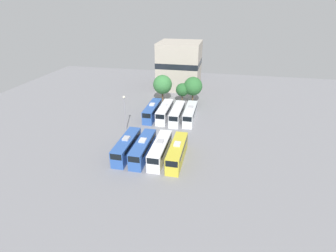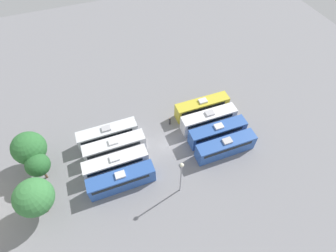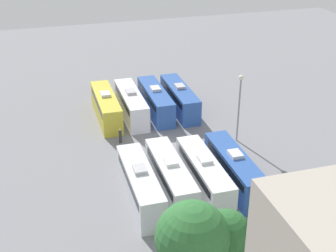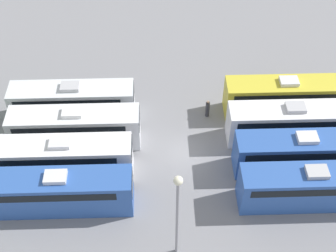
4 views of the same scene
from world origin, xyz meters
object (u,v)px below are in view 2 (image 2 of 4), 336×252
light_pole (181,173)px  tree_2 (29,148)px  bus_6 (115,147)px  tree_1 (38,165)px  bus_0 (225,146)px  bus_7 (108,134)px  tree_0 (34,197)px  bus_5 (116,163)px  bus_4 (121,180)px  bus_3 (202,107)px  bus_2 (208,119)px  bus_1 (217,132)px  worker_person (170,121)px

light_pole → tree_2: size_ratio=1.07×
bus_6 → tree_1: 12.38m
light_pole → bus_0: bearing=-68.7°
bus_7 → light_pole: bearing=-148.2°
bus_6 → tree_2: (2.26, 12.92, 3.32)m
light_pole → tree_0: (4.01, 20.71, -0.42)m
bus_5 → tree_2: 13.97m
tree_2 → light_pole: bearing=-121.7°
tree_0 → bus_5: bearing=-74.3°
bus_4 → tree_1: (5.89, 11.69, 2.30)m
tree_2 → bus_5: bearing=-114.3°
bus_3 → tree_1: (-4.03, 30.60, 2.30)m
bus_6 → bus_7: size_ratio=1.00×
bus_2 → tree_0: size_ratio=1.36×
bus_5 → tree_0: size_ratio=1.36×
bus_3 → bus_6: 18.75m
bus_1 → tree_2: bearing=79.8°
bus_2 → worker_person: bus_2 is taller
bus_6 → tree_2: tree_2 is taller
bus_0 → bus_1: same height
tree_2 → bus_1: bearing=-100.2°
bus_2 → bus_5: 19.15m
light_pole → bus_5: bearing=49.5°
bus_0 → bus_1: bearing=-1.8°
bus_6 → bus_5: bearing=170.5°
bus_5 → bus_7: 6.53m
light_pole → bus_2: bearing=-43.6°
bus_4 → bus_3: bearing=-62.3°
bus_1 → bus_0: bearing=178.2°
bus_3 → bus_5: 20.14m
bus_4 → bus_6: (6.61, -0.45, 0.00)m
bus_0 → tree_0: bearing=90.0°
bus_6 → bus_7: same height
bus_5 → bus_1: bearing=-90.2°
bus_1 → tree_2: size_ratio=1.38×
tree_0 → tree_1: 6.12m
tree_0 → tree_1: (6.01, -0.47, -1.07)m
tree_1 → bus_5: bearing=-102.7°
bus_3 → bus_2: bearing=177.3°
bus_6 → tree_2: 13.54m
bus_2 → bus_6: same height
bus_4 → tree_0: size_ratio=1.36×
bus_0 → bus_3: same height
bus_4 → tree_0: (-0.12, 12.17, 3.37)m
bus_4 → worker_person: (9.46, -11.94, -0.99)m
bus_2 → tree_1: size_ratio=1.79×
bus_1 → worker_person: (6.23, 6.96, -0.99)m
bus_4 → bus_5: 3.29m
tree_0 → tree_1: tree_0 is taller
bus_2 → bus_7: bearing=80.3°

